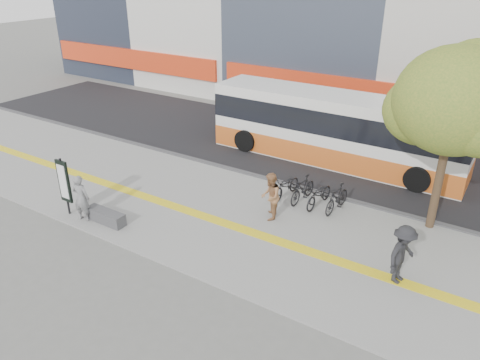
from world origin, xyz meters
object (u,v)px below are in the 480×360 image
Objects in this scene: seated_woman at (81,198)px; signboard at (64,182)px; bench at (106,216)px; pedestrian_dark at (402,255)px; bus at (335,131)px; pedestrian_tan at (270,196)px; street_tree at (455,102)px.

signboard is at bearing -12.28° from seated_woman.
pedestrian_dark reaches higher than bench.
bus reaches higher than pedestrian_dark.
bus is at bearing 157.51° from pedestrian_tan.
bus is at bearing -132.10° from seated_woman.
bus is (4.62, 9.70, 1.21)m from bench.
pedestrian_dark is (4.92, -1.16, 0.04)m from pedestrian_tan.
street_tree reaches higher than pedestrian_tan.
seated_woman is at bearing -149.19° from street_tree.
signboard is 13.40m from street_tree.
street_tree is at bearing -162.79° from seated_woman.
bus is (6.22, 10.01, 0.15)m from signboard.
street_tree is at bearing 93.91° from pedestrian_tan.
street_tree is 3.59× the size of pedestrian_tan.
seated_woman is at bearing 117.28° from pedestrian_dark.
seated_woman is (-0.80, -0.29, 0.64)m from bench.
seated_woman is 6.68m from pedestrian_tan.
bench is at bearing -173.86° from seated_woman.
street_tree reaches higher than signboard.
pedestrian_dark is at bearing 179.81° from seated_woman.
street_tree is at bearing 29.07° from signboard.
bench is 0.73× the size of signboard.
street_tree is 3.44× the size of pedestrian_dark.
bench is 9.98m from pedestrian_dark.
street_tree is at bearing 12.71° from pedestrian_dark.
pedestrian_dark is at bearing -91.16° from street_tree.
signboard is 0.35× the size of street_tree.
bench is at bearing -115.48° from bus.
pedestrian_tan is (5.58, 3.67, 0.01)m from seated_woman.
seated_woman is (0.80, 0.02, -0.42)m from signboard.
street_tree reaches higher than pedestrian_dark.
pedestrian_dark is at bearing 52.76° from pedestrian_tan.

